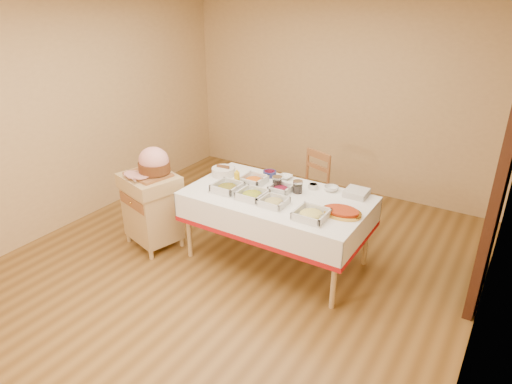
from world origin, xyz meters
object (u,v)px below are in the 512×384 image
Objects in this scene: dining_table at (277,209)px; ham_on_board at (153,164)px; butcher_cart at (152,206)px; plate_stack at (356,193)px; dining_chair at (309,188)px; preserve_jar_right at (298,187)px; mustard_bottle at (237,178)px; brass_platter at (342,212)px; preserve_jar_left at (277,183)px; bread_basket at (223,171)px.

dining_table is 1.38m from ham_on_board.
butcher_cart is 3.81× the size of plate_stack.
preserve_jar_right is at bearing -73.51° from dining_chair.
mustard_bottle reaches higher than butcher_cart.
plate_stack is 0.59× the size of brass_platter.
plate_stack is at bearing 24.19° from preserve_jar_right.
dining_table is 0.28m from preserve_jar_left.
dining_table is at bearing -59.66° from preserve_jar_left.
dining_table is at bearing 18.05° from butcher_cart.
butcher_cart is 0.49m from ham_on_board.
dining_table is at bearing -132.51° from preserve_jar_right.
dining_chair is 1.09m from bread_basket.
dining_table is 8.33× the size of plate_stack.
brass_platter is (2.03, 0.38, 0.31)m from butcher_cart.
dining_table is at bearing 0.84° from mustard_bottle.
dining_table is at bearing -9.88° from bread_basket.
ham_on_board is at bearing -134.72° from bread_basket.
bread_basket is at bearing 170.12° from dining_table.
preserve_jar_right is at bearing 47.49° from dining_table.
brass_platter is at bearing -2.25° from mustard_bottle.
mustard_bottle is at bearing 25.91° from ham_on_board.
ham_on_board reaches higher than preserve_jar_left.
butcher_cart is 1.62m from preserve_jar_right.
preserve_jar_left reaches higher than plate_stack.
mustard_bottle is at bearing -160.72° from plate_stack.
mustard_bottle reaches higher than brass_platter.
preserve_jar_left is at bearing 24.87° from butcher_cart.
preserve_jar_left is 0.67m from bread_basket.
mustard_bottle is 0.72× the size of bread_basket.
preserve_jar_right is at bearing 3.82° from preserve_jar_left.
mustard_bottle is 1.19m from brass_platter.
ham_on_board is 1.31m from preserve_jar_left.
butcher_cart is 1.01m from mustard_bottle.
preserve_jar_right is (0.23, 0.02, -0.00)m from preserve_jar_left.
ham_on_board reaches higher than brass_platter.
mustard_bottle is 0.82× the size of plate_stack.
brass_platter is at bearing -20.73° from preserve_jar_right.
dining_chair is 1.29m from brass_platter.
butcher_cart is at bearing -141.97° from ham_on_board.
preserve_jar_right is 0.58m from plate_stack.
preserve_jar_right is at bearing 21.25° from ham_on_board.
brass_platter is (0.71, -0.05, 0.18)m from dining_table.
dining_table is 1.40m from butcher_cart.
bread_basket is (-0.75, 0.13, 0.21)m from dining_table.
mustard_bottle is at bearing 26.67° from butcher_cart.
preserve_jar_right reaches higher than bread_basket.
ham_on_board is 3.63× the size of preserve_jar_left.
preserve_jar_left is 0.42m from mustard_bottle.
dining_chair is at bearing 89.73° from preserve_jar_left.
ham_on_board reaches higher than mustard_bottle.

